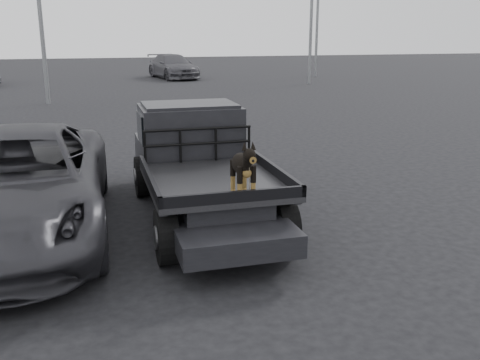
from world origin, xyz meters
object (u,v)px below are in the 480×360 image
object	(u,v)px
dog	(243,169)
distant_car_b	(173,66)
flatbed_ute	(202,191)
parked_suv	(14,185)

from	to	relation	value
dog	distant_car_b	size ratio (longest dim) A/B	0.14
flatbed_ute	parked_suv	bearing A→B (deg)	-178.74
flatbed_ute	dog	bearing A→B (deg)	-84.65
parked_suv	flatbed_ute	bearing A→B (deg)	3.12
flatbed_ute	distant_car_b	world-z (taller)	distant_car_b
dog	distant_car_b	world-z (taller)	dog
parked_suv	distant_car_b	distance (m)	28.45
dog	parked_suv	size ratio (longest dim) A/B	0.13
dog	parked_suv	world-z (taller)	dog
dog	distant_car_b	bearing A→B (deg)	83.07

